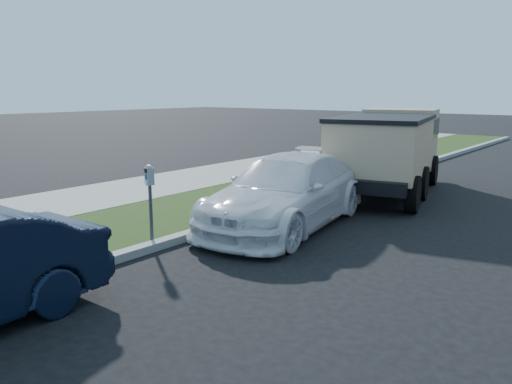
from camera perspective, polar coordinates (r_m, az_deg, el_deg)
The scene contains 5 objects.
ground at distance 8.15m, azimuth 3.36°, elevation -9.25°, with size 120.00×120.00×0.00m, color black.
streetside at distance 13.22m, azimuth -11.50°, elevation -1.04°, with size 6.12×50.00×0.15m.
parking_meter at distance 9.35m, azimuth -12.05°, elevation 0.69°, with size 0.23×0.19×1.43m.
white_wagon at distance 10.80m, azimuth 3.71°, elevation 0.10°, with size 2.12×5.21×1.51m, color white.
dump_truck at distance 14.87m, azimuth 14.96°, elevation 5.02°, with size 3.51×6.26×2.32m.
Camera 1 is at (4.38, -6.24, 2.89)m, focal length 35.00 mm.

